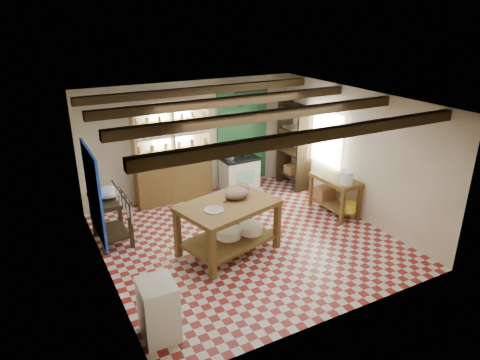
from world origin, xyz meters
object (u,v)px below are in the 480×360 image
cat (237,193)px  right_counter (334,195)px  work_table (228,228)px  white_cabinet (158,310)px  prep_table (111,220)px  stove (239,174)px

cat → right_counter: bearing=-18.9°
work_table → white_cabinet: (-1.75, -1.48, -0.06)m
right_counter → prep_table: bearing=166.4°
prep_table → white_cabinet: bearing=-91.6°
work_table → cat: cat is taller
stove → prep_table: bearing=-161.9°
right_counter → cat: size_ratio=2.47×
work_table → cat: 0.62m
prep_table → cat: bearing=-32.3°
white_cabinet → work_table: bearing=42.8°
work_table → cat: bearing=11.3°
white_cabinet → cat: 2.61m
right_counter → stove: bearing=118.9°
cat → white_cabinet: bearing=-165.6°
right_counter → cat: (-2.42, -0.24, 0.63)m
prep_table → white_cabinet: size_ratio=1.10×
work_table → stove: bearing=43.5°
white_cabinet → prep_table: bearing=92.1°
work_table → right_counter: size_ratio=1.48×
cat → prep_table: bearing=124.3°
work_table → prep_table: size_ratio=1.84×
white_cabinet → right_counter: (4.40, 1.83, -0.01)m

